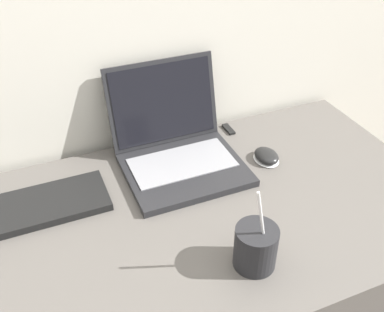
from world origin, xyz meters
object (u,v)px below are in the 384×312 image
object	(u,v)px
drink_cup	(256,246)
external_keyboard	(32,208)
usb_stick	(228,129)
laptop	(177,145)
computer_mouse	(266,156)

from	to	relation	value
drink_cup	external_keyboard	distance (m)	0.56
drink_cup	usb_stick	bearing A→B (deg)	69.26
drink_cup	usb_stick	distance (m)	0.55
drink_cup	external_keyboard	size ratio (longest dim) A/B	0.59
laptop	drink_cup	distance (m)	0.42
laptop	usb_stick	xyz separation A→B (m)	(0.21, 0.09, -0.05)
laptop	usb_stick	size ratio (longest dim) A/B	5.57
laptop	computer_mouse	world-z (taller)	laptop
laptop	drink_cup	world-z (taller)	laptop
computer_mouse	external_keyboard	size ratio (longest dim) A/B	0.23
external_keyboard	usb_stick	distance (m)	0.64
drink_cup	external_keyboard	world-z (taller)	drink_cup
laptop	computer_mouse	bearing A→B (deg)	-21.41
computer_mouse	usb_stick	xyz separation A→B (m)	(-0.03, 0.19, -0.01)
drink_cup	computer_mouse	distance (m)	0.39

